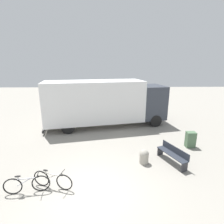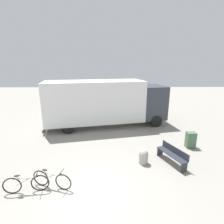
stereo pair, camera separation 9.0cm
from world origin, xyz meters
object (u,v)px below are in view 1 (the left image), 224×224
object	(u,v)px
delivery_truck	(105,102)
bollard_near_bench	(144,156)
park_bench	(173,154)
bicycle_near	(27,184)
utility_box	(190,140)
bicycle_middle	(53,180)

from	to	relation	value
delivery_truck	bollard_near_bench	world-z (taller)	delivery_truck
park_bench	bollard_near_bench	distance (m)	1.38
bicycle_near	utility_box	bearing A→B (deg)	15.80
bicycle_middle	utility_box	xyz separation A→B (m)	(6.79, 3.25, 0.10)
bicycle_near	park_bench	bearing A→B (deg)	8.65
delivery_truck	park_bench	bearing A→B (deg)	-69.26
delivery_truck	utility_box	size ratio (longest dim) A/B	10.30
delivery_truck	bicycle_middle	world-z (taller)	delivery_truck
bicycle_middle	utility_box	size ratio (longest dim) A/B	1.76
delivery_truck	park_bench	size ratio (longest dim) A/B	5.32
utility_box	park_bench	bearing A→B (deg)	-134.94
bicycle_near	bicycle_middle	xyz separation A→B (m)	(0.86, 0.23, 0.00)
park_bench	bollard_near_bench	size ratio (longest dim) A/B	2.48
park_bench	utility_box	xyz separation A→B (m)	(1.59, 1.59, -0.01)
park_bench	bollard_near_bench	world-z (taller)	park_bench
bicycle_near	bicycle_middle	size ratio (longest dim) A/B	1.02
bicycle_near	utility_box	world-z (taller)	utility_box
utility_box	delivery_truck	bearing A→B (deg)	142.51
bicycle_middle	utility_box	distance (m)	7.53
delivery_truck	bollard_near_bench	size ratio (longest dim) A/B	13.17
park_bench	bicycle_middle	size ratio (longest dim) A/B	1.10
bicycle_near	utility_box	xyz separation A→B (m)	(7.65, 3.49, 0.10)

